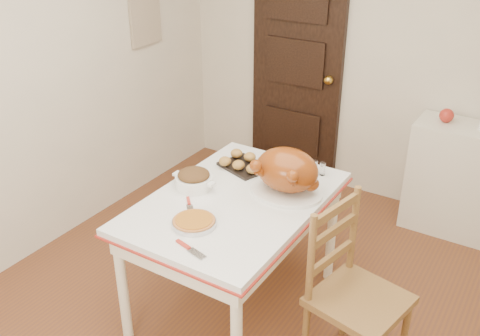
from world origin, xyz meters
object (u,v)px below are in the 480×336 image
Objects in this scene: turkey_platter at (287,172)px; chair_oak at (360,297)px; sideboard at (468,182)px; pumpkin_pie at (194,221)px; kitchen_table at (236,255)px.

chair_oak is at bearing -14.05° from turkey_platter.
pumpkin_pie is (-1.07, -2.05, 0.40)m from sideboard.
pumpkin_pie is at bearing 119.32° from chair_oak.
turkey_platter is (-0.81, -1.48, 0.51)m from sideboard.
sideboard is 1.79m from chair_oak.
chair_oak is at bearing -96.46° from sideboard.
kitchen_table is at bearing 95.99° from chair_oak.
kitchen_table is 0.56m from pumpkin_pie.
kitchen_table is 0.84m from chair_oak.
turkey_platter reaches higher than chair_oak.
chair_oak is 0.81m from turkey_platter.
chair_oak is (-0.20, -1.78, 0.07)m from sideboard.
chair_oak is 0.96m from pumpkin_pie.
pumpkin_pie is at bearing -95.84° from kitchen_table.
kitchen_table is 3.04× the size of turkey_platter.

